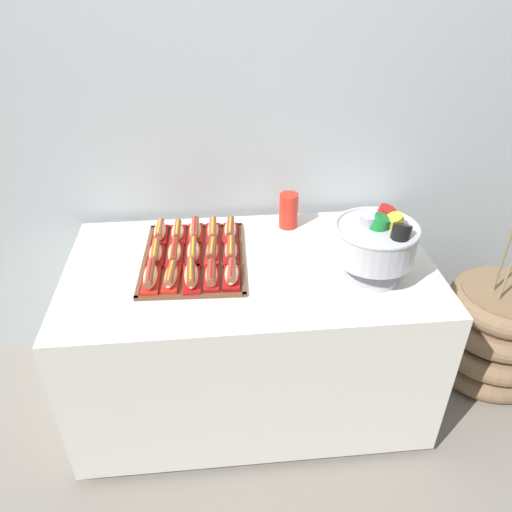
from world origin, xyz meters
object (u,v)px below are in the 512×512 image
at_px(hot_dog_0, 151,277).
at_px(hot_dog_12, 195,231).
at_px(buffet_table, 251,332).
at_px(hot_dog_13, 213,231).
at_px(serving_tray, 194,258).
at_px(hot_dog_10, 160,232).
at_px(hot_dog_3, 212,275).
at_px(hot_dog_4, 232,274).
at_px(hot_dog_5, 156,253).
at_px(hot_dog_14, 230,230).
at_px(hot_dog_1, 171,277).
at_px(punch_bowl, 376,241).
at_px(hot_dog_6, 175,253).
at_px(hot_dog_9, 231,251).
at_px(hot_dog_8, 212,251).
at_px(cup_stack, 288,211).
at_px(hot_dog_2, 191,275).
at_px(hot_dog_11, 178,232).
at_px(floor_vase, 493,332).
at_px(hot_dog_7, 193,252).

height_order(hot_dog_0, hot_dog_12, hot_dog_0).
height_order(buffet_table, hot_dog_13, hot_dog_13).
xyz_separation_m(serving_tray, hot_dog_10, (-0.14, 0.17, 0.03)).
relative_size(buffet_table, hot_dog_3, 9.40).
bearing_deg(hot_dog_4, hot_dog_5, 148.90).
bearing_deg(hot_dog_13, hot_dog_14, -2.29).
xyz_separation_m(hot_dog_0, hot_dog_1, (0.07, -0.00, -0.00)).
height_order(serving_tray, punch_bowl, punch_bowl).
bearing_deg(hot_dog_4, hot_dog_13, 100.51).
bearing_deg(serving_tray, hot_dog_10, 129.98).
bearing_deg(hot_dog_6, hot_dog_9, -2.29).
distance_m(hot_dog_8, cup_stack, 0.42).
xyz_separation_m(hot_dog_5, hot_dog_14, (0.31, 0.15, 0.00)).
relative_size(hot_dog_2, hot_dog_5, 1.18).
bearing_deg(hot_dog_5, hot_dog_13, 33.96).
distance_m(hot_dog_11, hot_dog_12, 0.08).
relative_size(floor_vase, hot_dog_6, 5.63).
height_order(serving_tray, hot_dog_8, hot_dog_8).
bearing_deg(hot_dog_2, hot_dog_9, 45.43).
xyz_separation_m(hot_dog_3, punch_bowl, (0.61, -0.02, 0.12)).
height_order(floor_vase, hot_dog_10, floor_vase).
distance_m(hot_dog_4, hot_dog_6, 0.28).
bearing_deg(hot_dog_11, floor_vase, -6.62).
relative_size(hot_dog_12, punch_bowl, 0.56).
xyz_separation_m(hot_dog_9, hot_dog_14, (0.01, 0.16, 0.00)).
height_order(hot_dog_3, hot_dog_4, hot_dog_4).
height_order(hot_dog_5, hot_dog_7, hot_dog_7).
distance_m(hot_dog_9, cup_stack, 0.36).
bearing_deg(hot_dog_3, cup_stack, 48.75).
bearing_deg(hot_dog_0, hot_dog_10, 87.71).
height_order(hot_dog_1, hot_dog_9, hot_dog_9).
bearing_deg(hot_dog_9, hot_dog_8, 177.71).
distance_m(hot_dog_4, punch_bowl, 0.55).
distance_m(hot_dog_4, hot_dog_9, 0.17).
xyz_separation_m(hot_dog_2, punch_bowl, (0.68, -0.02, 0.12)).
bearing_deg(hot_dog_9, hot_dog_3, -116.74).
relative_size(floor_vase, hot_dog_9, 5.75).
relative_size(serving_tray, hot_dog_5, 3.48).
relative_size(serving_tray, hot_dog_3, 3.49).
bearing_deg(buffet_table, hot_dog_7, 164.35).
bearing_deg(hot_dog_0, hot_dog_4, -2.29).
bearing_deg(hot_dog_5, hot_dog_7, -2.29).
xyz_separation_m(floor_vase, hot_dog_3, (-1.33, -0.16, 0.54)).
relative_size(serving_tray, hot_dog_0, 3.12).
bearing_deg(hot_dog_7, hot_dog_1, -116.74).
bearing_deg(punch_bowl, hot_dog_10, 156.53).
bearing_deg(hot_dog_2, hot_dog_14, 63.26).
bearing_deg(hot_dog_4, hot_dog_2, 177.71).
relative_size(hot_dog_1, hot_dog_4, 1.05).
xyz_separation_m(hot_dog_0, cup_stack, (0.57, 0.39, 0.04)).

